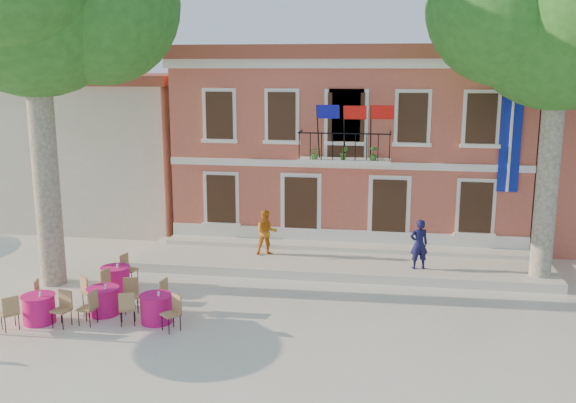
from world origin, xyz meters
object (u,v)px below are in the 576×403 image
(pedestrian_orange, at_px, (266,233))
(cafe_table_4, at_px, (103,299))
(plane_tree_east, at_px, (561,15))
(pedestrian_navy, at_px, (419,244))
(cafe_table_1, at_px, (156,307))
(cafe_table_0, at_px, (39,307))
(cafe_table_3, at_px, (116,278))

(pedestrian_orange, xyz_separation_m, cafe_table_4, (-3.55, -5.38, -0.66))
(plane_tree_east, height_order, pedestrian_navy, plane_tree_east)
(pedestrian_orange, relative_size, cafe_table_4, 0.85)
(pedestrian_navy, bearing_deg, cafe_table_1, 18.97)
(plane_tree_east, height_order, cafe_table_0, plane_tree_east)
(pedestrian_navy, height_order, cafe_table_4, pedestrian_navy)
(plane_tree_east, relative_size, pedestrian_navy, 6.74)
(pedestrian_orange, bearing_deg, cafe_table_1, -129.54)
(cafe_table_1, distance_m, cafe_table_3, 2.99)
(cafe_table_1, distance_m, cafe_table_4, 1.68)
(cafe_table_3, xyz_separation_m, cafe_table_4, (0.45, -1.82, 0.01))
(cafe_table_4, bearing_deg, plane_tree_east, 20.03)
(pedestrian_navy, bearing_deg, pedestrian_orange, -24.18)
(pedestrian_orange, xyz_separation_m, cafe_table_3, (-4.00, -3.56, -0.67))
(cafe_table_0, distance_m, cafe_table_3, 2.83)
(pedestrian_orange, bearing_deg, cafe_table_3, -159.40)
(pedestrian_orange, bearing_deg, cafe_table_0, -149.91)
(cafe_table_0, bearing_deg, cafe_table_1, 9.63)
(plane_tree_east, bearing_deg, cafe_table_4, -159.97)
(pedestrian_navy, bearing_deg, cafe_table_3, 1.08)
(pedestrian_orange, height_order, cafe_table_1, pedestrian_orange)
(plane_tree_east, distance_m, pedestrian_navy, 8.00)
(cafe_table_4, bearing_deg, pedestrian_orange, 56.55)
(plane_tree_east, distance_m, cafe_table_3, 15.32)
(plane_tree_east, bearing_deg, cafe_table_3, -168.07)
(pedestrian_orange, relative_size, cafe_table_1, 0.86)
(cafe_table_0, xyz_separation_m, cafe_table_4, (1.45, 0.83, 0.00))
(plane_tree_east, bearing_deg, cafe_table_1, -155.84)
(cafe_table_3, bearing_deg, cafe_table_1, -45.37)
(plane_tree_east, distance_m, cafe_table_4, 15.38)
(cafe_table_3, relative_size, cafe_table_4, 1.06)
(plane_tree_east, bearing_deg, pedestrian_navy, 178.72)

